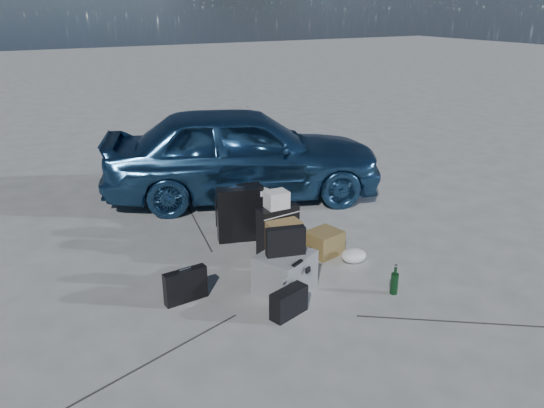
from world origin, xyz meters
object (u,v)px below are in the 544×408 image
at_px(briefcase, 186,286).
at_px(suitcase_right, 278,231).
at_px(suitcase_left, 238,215).
at_px(cardboard_box, 324,243).
at_px(green_bottle, 395,280).
at_px(duffel_bag, 250,211).
at_px(car, 243,152).
at_px(pelican_case, 285,272).

relative_size(briefcase, suitcase_right, 0.74).
relative_size(suitcase_left, cardboard_box, 1.78).
xyz_separation_m(briefcase, green_bottle, (1.72, -0.80, -0.01)).
xyz_separation_m(briefcase, duffel_bag, (1.28, 1.27, 0.03)).
distance_m(suitcase_right, cardboard_box, 0.51).
distance_m(duffel_bag, cardboard_box, 1.13).
relative_size(briefcase, suitcase_left, 0.65).
bearing_deg(duffel_bag, cardboard_box, -70.26).
relative_size(suitcase_left, green_bottle, 2.19).
bearing_deg(car, green_bottle, -158.60).
distance_m(briefcase, suitcase_left, 1.38).
bearing_deg(duffel_bag, suitcase_left, -131.79).
height_order(pelican_case, cardboard_box, pelican_case).
relative_size(briefcase, green_bottle, 1.42).
bearing_deg(suitcase_right, pelican_case, -120.03).
height_order(car, suitcase_left, car).
bearing_deg(cardboard_box, pelican_case, -148.70).
distance_m(briefcase, duffel_bag, 1.80).
distance_m(car, suitcase_right, 1.91).
bearing_deg(briefcase, car, 48.41).
xyz_separation_m(pelican_case, suitcase_left, (0.10, 1.21, 0.12)).
bearing_deg(green_bottle, duffel_bag, 102.10).
distance_m(pelican_case, briefcase, 0.91).
height_order(car, suitcase_right, car).
xyz_separation_m(duffel_bag, cardboard_box, (0.35, -1.07, -0.06)).
relative_size(briefcase, duffel_bag, 0.53).
xyz_separation_m(pelican_case, briefcase, (-0.88, 0.25, -0.03)).
bearing_deg(briefcase, duffel_bag, 39.96).
distance_m(briefcase, green_bottle, 1.90).
bearing_deg(green_bottle, car, 91.00).
distance_m(suitcase_left, suitcase_right, 0.57).
bearing_deg(suitcase_right, duffel_bag, 78.25).
height_order(car, cardboard_box, car).
height_order(briefcase, suitcase_left, suitcase_left).
xyz_separation_m(cardboard_box, green_bottle, (0.10, -1.00, 0.01)).
distance_m(pelican_case, cardboard_box, 0.87).
bearing_deg(suitcase_right, suitcase_left, 105.08).
xyz_separation_m(car, pelican_case, (-0.79, -2.49, -0.45)).
relative_size(pelican_case, green_bottle, 1.80).
xyz_separation_m(car, green_bottle, (0.05, -3.04, -0.49)).
distance_m(suitcase_right, green_bottle, 1.35).
height_order(pelican_case, suitcase_left, suitcase_left).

